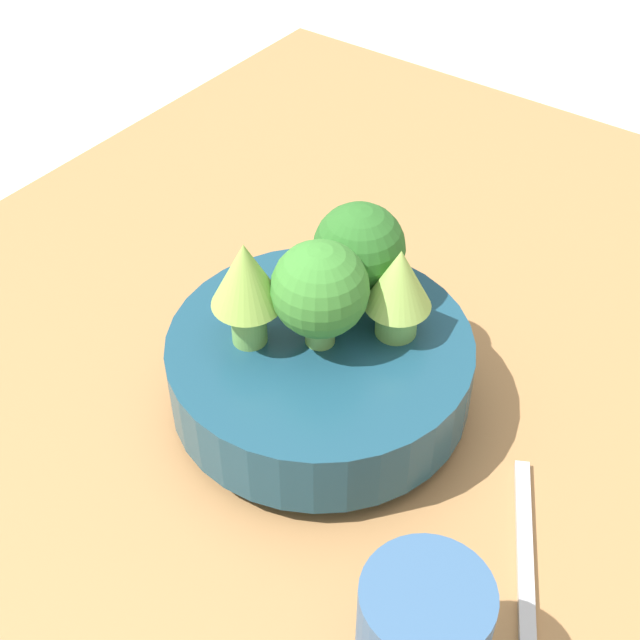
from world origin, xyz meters
TOP-DOWN VIEW (x-y plane):
  - ground_plane at (0.00, 0.00)m, footprint 6.00×6.00m
  - table at (0.00, 0.00)m, footprint 0.99×0.86m
  - bowl at (-0.03, 0.01)m, footprint 0.22×0.22m
  - romanesco_piece_near at (0.01, -0.02)m, footprint 0.05×0.05m
  - romanesco_piece_far at (-0.06, 0.05)m, footprint 0.05×0.05m
  - broccoli_floret_right at (0.02, 0.02)m, footprint 0.07×0.07m
  - broccoli_floret_center at (-0.03, 0.01)m, footprint 0.07×0.07m
  - fork at (-0.07, -0.18)m, footprint 0.16×0.09m

SIDE VIEW (x-z plane):
  - ground_plane at x=0.00m, z-range 0.00..0.00m
  - table at x=0.00m, z-range 0.00..0.04m
  - fork at x=-0.07m, z-range 0.04..0.05m
  - bowl at x=-0.03m, z-range 0.05..0.12m
  - romanesco_piece_near at x=0.01m, z-range 0.12..0.19m
  - broccoli_floret_right at x=0.02m, z-range 0.12..0.20m
  - broccoli_floret_center at x=-0.03m, z-range 0.12..0.20m
  - romanesco_piece_far at x=-0.06m, z-range 0.12..0.21m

